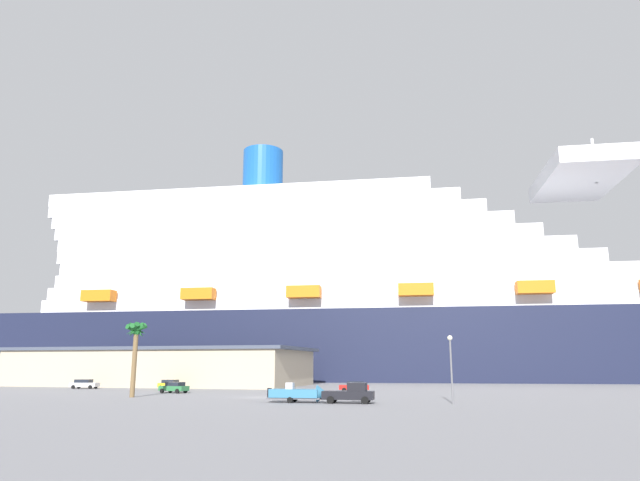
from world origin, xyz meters
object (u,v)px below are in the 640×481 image
object	(u,v)px
palm_tree	(136,337)
parked_car_yellow_taxi	(171,384)
street_lamp	(451,358)
pickup_truck	(350,393)
parked_car_silver_sedan	(84,384)
cruise_ship	(349,304)
small_boat_on_trailer	(301,394)
parked_car_green_wagon	(174,387)
parked_car_red_hatchback	(354,386)

from	to	relation	value
palm_tree	parked_car_yellow_taxi	bearing A→B (deg)	107.13
street_lamp	pickup_truck	bearing A→B (deg)	-169.75
pickup_truck	parked_car_silver_sedan	world-z (taller)	pickup_truck
palm_tree	cruise_ship	bearing A→B (deg)	80.86
pickup_truck	palm_tree	xyz separation A→B (m)	(-29.54, 3.99, 6.61)
small_boat_on_trailer	parked_car_green_wagon	bearing A→B (deg)	147.31
parked_car_green_wagon	pickup_truck	bearing A→B (deg)	-27.13
small_boat_on_trailer	palm_tree	world-z (taller)	palm_tree
cruise_ship	parked_car_silver_sedan	size ratio (longest dim) A/B	46.02
cruise_ship	parked_car_green_wagon	world-z (taller)	cruise_ship
pickup_truck	parked_car_silver_sedan	bearing A→B (deg)	154.69
small_boat_on_trailer	street_lamp	world-z (taller)	street_lamp
cruise_ship	small_boat_on_trailer	world-z (taller)	cruise_ship
pickup_truck	small_boat_on_trailer	distance (m)	5.56
parked_car_yellow_taxi	street_lamp	bearing A→B (deg)	-27.15
small_boat_on_trailer	palm_tree	bearing A→B (deg)	169.92
parked_car_green_wagon	street_lamp	bearing A→B (deg)	-18.11
cruise_ship	parked_car_silver_sedan	xyz separation A→B (m)	(-35.20, -57.42, -18.60)
cruise_ship	palm_tree	size ratio (longest dim) A/B	23.31
cruise_ship	parked_car_silver_sedan	world-z (taller)	cruise_ship
parked_car_red_hatchback	parked_car_green_wagon	size ratio (longest dim) A/B	1.07
cruise_ship	palm_tree	bearing A→B (deg)	-99.14
parked_car_yellow_taxi	parked_car_green_wagon	world-z (taller)	same
palm_tree	parked_car_silver_sedan	bearing A→B (deg)	137.57
street_lamp	parked_car_yellow_taxi	bearing A→B (deg)	152.85
street_lamp	parked_car_red_hatchback	xyz separation A→B (m)	(-15.49, 23.63, -3.98)
parked_car_silver_sedan	small_boat_on_trailer	bearing A→B (deg)	-28.16
parked_car_yellow_taxi	parked_car_red_hatchback	bearing A→B (deg)	-1.07
small_boat_on_trailer	parked_car_yellow_taxi	distance (m)	40.63
pickup_truck	cruise_ship	bearing A→B (deg)	101.68
parked_car_green_wagon	palm_tree	bearing A→B (deg)	-89.06
cruise_ship	street_lamp	distance (m)	86.08
cruise_ship	parked_car_green_wagon	distance (m)	70.57
palm_tree	parked_car_red_hatchback	xyz separation A→B (m)	(24.90, 21.60, -6.82)
cruise_ship	pickup_truck	distance (m)	85.83
palm_tree	street_lamp	size ratio (longest dim) A/B	1.32
small_boat_on_trailer	parked_car_silver_sedan	xyz separation A→B (m)	(-46.61, 24.95, -0.13)
street_lamp	parked_car_green_wagon	bearing A→B (deg)	161.89
palm_tree	street_lamp	distance (m)	40.54
parked_car_silver_sedan	parked_car_green_wagon	size ratio (longest dim) A/B	1.07
small_boat_on_trailer	palm_tree	size ratio (longest dim) A/B	0.80
palm_tree	street_lamp	xyz separation A→B (m)	(40.39, -2.03, -2.84)
parked_car_yellow_taxi	parked_car_green_wagon	xyz separation A→B (m)	(6.66, -10.95, 0.00)
cruise_ship	parked_car_yellow_taxi	world-z (taller)	cruise_ship
parked_car_green_wagon	parked_car_silver_sedan	bearing A→B (deg)	157.19
street_lamp	small_boat_on_trailer	bearing A→B (deg)	-172.23
cruise_ship	parked_car_yellow_taxi	distance (m)	62.04
small_boat_on_trailer	street_lamp	distance (m)	17.00
cruise_ship	palm_tree	xyz separation A→B (m)	(-12.57, -78.11, -11.78)
street_lamp	parked_car_red_hatchback	distance (m)	28.53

